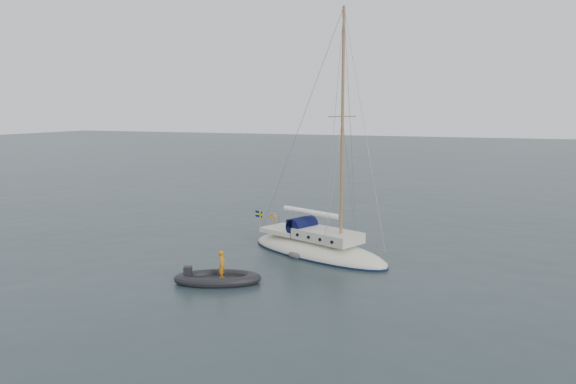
% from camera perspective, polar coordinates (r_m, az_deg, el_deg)
% --- Properties ---
extents(ground, '(300.00, 300.00, 0.00)m').
position_cam_1_polar(ground, '(30.54, 4.24, -7.88)').
color(ground, black).
rests_on(ground, ground).
extents(sailboat, '(10.31, 3.09, 14.68)m').
position_cam_1_polar(sailboat, '(33.22, 3.03, -4.54)').
color(sailboat, beige).
rests_on(sailboat, ground).
extents(dinghy, '(2.51, 1.13, 0.36)m').
position_cam_1_polar(dinghy, '(32.79, 2.23, -6.43)').
color(dinghy, '#505055').
rests_on(dinghy, ground).
extents(rib, '(4.35, 1.98, 1.67)m').
position_cam_1_polar(rib, '(28.41, -7.19, -8.63)').
color(rib, black).
rests_on(rib, ground).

